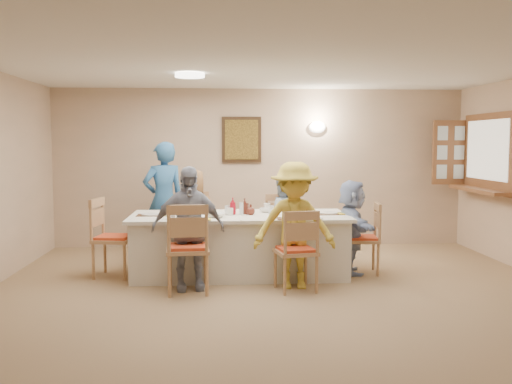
{
  "coord_description": "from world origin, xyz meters",
  "views": [
    {
      "loc": [
        -0.64,
        -5.55,
        1.66
      ],
      "look_at": [
        -0.2,
        1.4,
        1.05
      ],
      "focal_mm": 40.0,
      "sensor_mm": 36.0,
      "label": 1
    }
  ],
  "objects": [
    {
      "name": "ground",
      "position": [
        0.0,
        0.0,
        0.0
      ],
      "size": [
        7.0,
        7.0,
        0.0
      ],
      "primitive_type": "plane",
      "color": "#997E56"
    },
    {
      "name": "room_walls",
      "position": [
        0.0,
        0.0,
        1.51
      ],
      "size": [
        7.0,
        7.0,
        7.0
      ],
      "color": "tan",
      "rests_on": "ground"
    },
    {
      "name": "wall_picture",
      "position": [
        -0.3,
        3.46,
        1.7
      ],
      "size": [
        0.62,
        0.05,
        0.72
      ],
      "color": "black",
      "rests_on": "room_walls"
    },
    {
      "name": "wall_sconce",
      "position": [
        0.9,
        3.44,
        1.9
      ],
      "size": [
        0.26,
        0.09,
        0.18
      ],
      "primitive_type": "ellipsoid",
      "color": "white",
      "rests_on": "room_walls"
    },
    {
      "name": "ceiling_light",
      "position": [
        -1.0,
        1.5,
        2.47
      ],
      "size": [
        0.36,
        0.36,
        0.05
      ],
      "primitive_type": "cylinder",
      "color": "white",
      "rests_on": "room_walls"
    },
    {
      "name": "serving_hatch",
      "position": [
        3.21,
        2.4,
        1.5
      ],
      "size": [
        0.06,
        1.5,
        1.15
      ],
      "primitive_type": "cube",
      "color": "brown",
      "rests_on": "room_walls"
    },
    {
      "name": "hatch_sill",
      "position": [
        3.09,
        2.4,
        0.97
      ],
      "size": [
        0.3,
        1.5,
        0.05
      ],
      "primitive_type": "cube",
      "color": "brown",
      "rests_on": "room_walls"
    },
    {
      "name": "shutter_door",
      "position": [
        2.95,
        3.16,
        1.5
      ],
      "size": [
        0.55,
        0.04,
        1.0
      ],
      "primitive_type": "cube",
      "color": "brown",
      "rests_on": "room_walls"
    },
    {
      "name": "dining_table",
      "position": [
        -0.4,
        1.49,
        0.38
      ],
      "size": [
        2.7,
        1.14,
        0.76
      ],
      "primitive_type": "cube",
      "color": "silver",
      "rests_on": "ground"
    },
    {
      "name": "chair_back_left",
      "position": [
        -1.0,
        2.29,
        0.49
      ],
      "size": [
        0.5,
        0.5,
        0.97
      ],
      "primitive_type": null,
      "rotation": [
        0.0,
        0.0,
        0.07
      ],
      "color": "tan",
      "rests_on": "ground"
    },
    {
      "name": "chair_back_right",
      "position": [
        0.2,
        2.29,
        0.47
      ],
      "size": [
        0.46,
        0.46,
        0.93
      ],
      "primitive_type": null,
      "rotation": [
        0.0,
        0.0,
        -0.03
      ],
      "color": "tan",
      "rests_on": "ground"
    },
    {
      "name": "chair_front_left",
      "position": [
        -1.0,
        0.69,
        0.5
      ],
      "size": [
        0.52,
        0.52,
        1.01
      ],
      "primitive_type": null,
      "rotation": [
        0.0,
        0.0,
        3.21
      ],
      "color": "tan",
      "rests_on": "ground"
    },
    {
      "name": "chair_front_right",
      "position": [
        0.2,
        0.69,
        0.46
      ],
      "size": [
        0.52,
        0.52,
        0.93
      ],
      "primitive_type": null,
      "rotation": [
        0.0,
        0.0,
        3.33
      ],
      "color": "tan",
      "rests_on": "ground"
    },
    {
      "name": "chair_left_end",
      "position": [
        -1.95,
        1.49,
        0.49
      ],
      "size": [
        0.54,
        0.54,
        0.98
      ],
      "primitive_type": null,
      "rotation": [
        0.0,
        0.0,
        1.41
      ],
      "color": "tan",
      "rests_on": "ground"
    },
    {
      "name": "chair_right_end",
      "position": [
        1.15,
        1.49,
        0.45
      ],
      "size": [
        0.48,
        0.48,
        0.9
      ],
      "primitive_type": null,
      "rotation": [
        0.0,
        0.0,
        -1.68
      ],
      "color": "tan",
      "rests_on": "ground"
    },
    {
      "name": "diner_back_left",
      "position": [
        -1.0,
        2.17,
        0.65
      ],
      "size": [
        0.73,
        0.56,
        1.3
      ],
      "primitive_type": "imported",
      "rotation": [
        0.0,
        0.0,
        3.26
      ],
      "color": "brown",
      "rests_on": "ground"
    },
    {
      "name": "diner_back_right",
      "position": [
        0.2,
        2.17,
        0.62
      ],
      "size": [
        0.71,
        0.61,
        1.24
      ],
      "primitive_type": "imported",
      "rotation": [
        0.0,
        0.0,
        3.26
      ],
      "color": "#8C9FB2",
      "rests_on": "ground"
    },
    {
      "name": "diner_front_left",
      "position": [
        -1.0,
        0.81,
        0.7
      ],
      "size": [
        0.92,
        0.58,
        1.4
      ],
      "primitive_type": "imported",
      "rotation": [
        0.0,
        0.0,
        0.15
      ],
      "color": "#9398AA",
      "rests_on": "ground"
    },
    {
      "name": "diner_front_right",
      "position": [
        0.2,
        0.81,
        0.72
      ],
      "size": [
        0.97,
        0.6,
        1.44
      ],
      "primitive_type": "imported",
      "rotation": [
        0.0,
        0.0,
        -0.03
      ],
      "color": "gold",
      "rests_on": "ground"
    },
    {
      "name": "diner_right_end",
      "position": [
        1.02,
        1.49,
        0.59
      ],
      "size": [
        1.12,
        0.4,
        1.19
      ],
      "primitive_type": "imported",
      "rotation": [
        0.0,
        0.0,
        1.55
      ],
      "color": "#9BAED8",
      "rests_on": "ground"
    },
    {
      "name": "caregiver",
      "position": [
        -1.45,
        2.64,
        0.83
      ],
      "size": [
        0.9,
        0.85,
        1.67
      ],
      "primitive_type": "imported",
      "rotation": [
        0.0,
        0.0,
        3.56
      ],
      "color": "#2D6299",
      "rests_on": "ground"
    },
    {
      "name": "placemat_fl",
      "position": [
        -1.0,
        1.07,
        0.76
      ],
      "size": [
        0.36,
        0.27,
        0.01
      ],
      "primitive_type": "cube",
      "color": "#472B19",
      "rests_on": "dining_table"
    },
    {
      "name": "plate_fl",
      "position": [
        -1.0,
        1.07,
        0.77
      ],
      "size": [
        0.23,
        0.23,
        0.01
      ],
      "primitive_type": "cylinder",
      "color": "white",
      "rests_on": "dining_table"
    },
    {
      "name": "napkin_fl",
      "position": [
        -0.82,
        1.02,
        0.77
      ],
      "size": [
        0.14,
        0.14,
        0.01
      ],
      "primitive_type": "cube",
      "color": "yellow",
      "rests_on": "dining_table"
    },
    {
      "name": "placemat_fr",
      "position": [
        0.2,
        1.07,
        0.76
      ],
      "size": [
        0.34,
        0.26,
        0.01
      ],
      "primitive_type": "cube",
      "color": "#472B19",
      "rests_on": "dining_table"
    },
    {
      "name": "plate_fr",
      "position": [
        0.2,
        1.07,
        0.77
      ],
      "size": [
        0.24,
        0.24,
        0.02
      ],
      "primitive_type": "cylinder",
      "color": "white",
      "rests_on": "dining_table"
    },
    {
      "name": "napkin_fr",
      "position": [
        0.38,
        1.02,
        0.77
      ],
      "size": [
        0.15,
        0.15,
        0.01
      ],
      "primitive_type": "cube",
      "color": "yellow",
      "rests_on": "dining_table"
    },
    {
      "name": "placemat_bl",
      "position": [
        -1.0,
        1.91,
        0.76
      ],
      "size": [
        0.36,
        0.27,
        0.01
      ],
      "primitive_type": "cube",
      "color": "#472B19",
      "rests_on": "dining_table"
    },
    {
      "name": "plate_bl",
      "position": [
        -1.0,
        1.91,
        0.77
      ],
      "size": [
        0.23,
        0.23,
        0.01
      ],
      "primitive_type": "cylinder",
      "color": "white",
      "rests_on": "dining_table"
    },
    {
      "name": "napkin_bl",
      "position": [
        -0.82,
        1.86,
        0.77
      ],
      "size": [
        0.13,
        0.13,
        0.01
      ],
      "primitive_type": "cube",
      "color": "yellow",
      "rests_on": "dining_table"
    },
    {
      "name": "placemat_br",
      "position": [
        0.2,
        1.91,
        0.76
      ],
      "size": [
        0.36,
        0.27,
        0.01
      ],
      "primitive_type": "cube",
      "color": "#472B19",
      "rests_on": "dining_table"
    },
    {
      "name": "plate_br",
      "position": [
        0.2,
        1.91,
        0.77
      ],
      "size": [
        0.24,
        0.24,
        0.01
      ],
      "primitive_type": "cylinder",
      "color": "white",
      "rests_on": "dining_table"
    },
    {
      "name": "napkin_br",
      "position": [
        0.38,
        1.86,
        0.77
      ],
      "size": [
        0.13,
        0.13,
        0.01
      ],
      "primitive_type": "cube",
      "color": "yellow",
      "rests_on": "dining_table"
    },
    {
      "name": "placemat_le",
      "position": [
        -1.5,
        1.49,
        0.76
      ],
      "size": [
        0.33,
        0.25,
        0.01
      ],
      "primitive_type": "cube",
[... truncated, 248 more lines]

